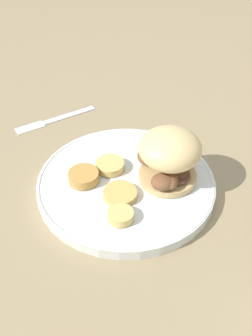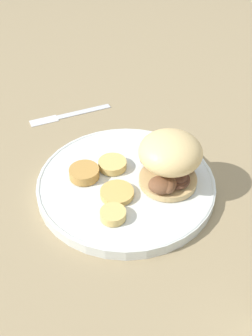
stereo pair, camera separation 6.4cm
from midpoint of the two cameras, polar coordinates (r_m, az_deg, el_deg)
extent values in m
plane|color=#937F5B|center=(0.67, -2.73, -3.05)|extent=(4.00, 4.00, 0.00)
cylinder|color=silver|center=(0.67, -2.76, -2.46)|extent=(0.30, 0.30, 0.02)
torus|color=silver|center=(0.66, -2.78, -1.96)|extent=(0.30, 0.30, 0.01)
cylinder|color=tan|center=(0.66, 3.29, -1.28)|extent=(0.10, 0.10, 0.01)
ellipsoid|color=#563323|center=(0.64, 4.58, -1.04)|extent=(0.06, 0.06, 0.01)
ellipsoid|color=brown|center=(0.62, 2.46, -2.13)|extent=(0.05, 0.04, 0.02)
ellipsoid|color=#4C281E|center=(0.67, 5.74, 1.29)|extent=(0.05, 0.04, 0.02)
ellipsoid|color=brown|center=(0.67, 0.61, 1.54)|extent=(0.04, 0.04, 0.02)
ellipsoid|color=#563323|center=(0.64, 4.52, -0.48)|extent=(0.03, 0.04, 0.02)
ellipsoid|color=brown|center=(0.63, 3.57, -1.77)|extent=(0.04, 0.05, 0.02)
ellipsoid|color=#E5C17F|center=(0.62, 3.49, 2.73)|extent=(0.10, 0.10, 0.06)
cylinder|color=#BC8942|center=(0.66, -8.95, -1.36)|extent=(0.05, 0.05, 0.02)
cylinder|color=#DBB766|center=(0.59, -3.91, -7.01)|extent=(0.04, 0.04, 0.01)
cylinder|color=tan|center=(0.63, -3.78, -3.87)|extent=(0.05, 0.05, 0.01)
cylinder|color=#DBB766|center=(0.68, -5.04, 0.24)|extent=(0.05, 0.05, 0.01)
cube|color=silver|center=(0.86, -10.40, 7.53)|extent=(0.12, 0.02, 0.00)
cube|color=silver|center=(0.84, -15.94, 5.61)|extent=(0.06, 0.03, 0.00)
camera|label=1|loc=(0.03, -92.87, -2.47)|focal=42.00mm
camera|label=2|loc=(0.03, 87.13, 2.47)|focal=42.00mm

